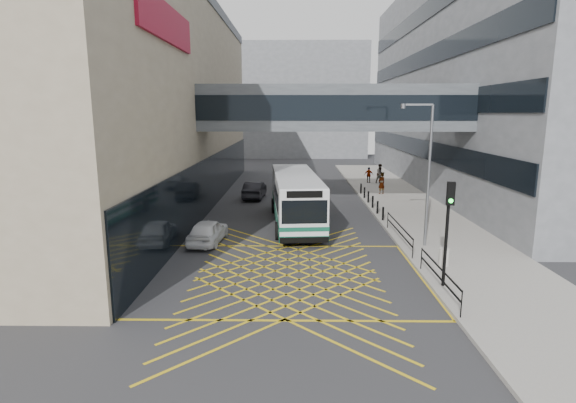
{
  "coord_description": "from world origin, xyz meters",
  "views": [
    {
      "loc": [
        0.3,
        -19.19,
        7.2
      ],
      "look_at": [
        0.0,
        4.0,
        2.6
      ],
      "focal_mm": 28.0,
      "sensor_mm": 36.0,
      "label": 1
    }
  ],
  "objects_px": {
    "litter_bin": "(444,257)",
    "pedestrian_c": "(369,175)",
    "street_lamp": "(426,167)",
    "car_white": "(208,231)",
    "pedestrian_a": "(381,183)",
    "car_dark": "(255,190)",
    "traffic_light": "(448,219)",
    "bus": "(295,197)",
    "car_silver": "(285,181)",
    "pedestrian_b": "(380,174)"
  },
  "relations": [
    {
      "from": "traffic_light",
      "to": "pedestrian_a",
      "type": "height_order",
      "value": "traffic_light"
    },
    {
      "from": "car_white",
      "to": "street_lamp",
      "type": "bearing_deg",
      "value": -178.67
    },
    {
      "from": "pedestrian_b",
      "to": "street_lamp",
      "type": "bearing_deg",
      "value": -112.87
    },
    {
      "from": "bus",
      "to": "pedestrian_c",
      "type": "height_order",
      "value": "bus"
    },
    {
      "from": "car_silver",
      "to": "pedestrian_c",
      "type": "distance_m",
      "value": 8.81
    },
    {
      "from": "pedestrian_a",
      "to": "pedestrian_c",
      "type": "bearing_deg",
      "value": -117.32
    },
    {
      "from": "car_dark",
      "to": "pedestrian_b",
      "type": "relative_size",
      "value": 2.35
    },
    {
      "from": "car_silver",
      "to": "traffic_light",
      "type": "distance_m",
      "value": 27.06
    },
    {
      "from": "pedestrian_a",
      "to": "street_lamp",
      "type": "bearing_deg",
      "value": 59.18
    },
    {
      "from": "pedestrian_a",
      "to": "car_dark",
      "type": "bearing_deg",
      "value": -20.81
    },
    {
      "from": "street_lamp",
      "to": "litter_bin",
      "type": "bearing_deg",
      "value": -82.35
    },
    {
      "from": "car_silver",
      "to": "car_dark",
      "type": "bearing_deg",
      "value": 71.59
    },
    {
      "from": "street_lamp",
      "to": "litter_bin",
      "type": "height_order",
      "value": "street_lamp"
    },
    {
      "from": "traffic_light",
      "to": "car_white",
      "type": "bearing_deg",
      "value": 155.36
    },
    {
      "from": "car_silver",
      "to": "pedestrian_c",
      "type": "bearing_deg",
      "value": -162.22
    },
    {
      "from": "street_lamp",
      "to": "car_white",
      "type": "bearing_deg",
      "value": -178.94
    },
    {
      "from": "street_lamp",
      "to": "bus",
      "type": "bearing_deg",
      "value": 145.78
    },
    {
      "from": "car_white",
      "to": "pedestrian_c",
      "type": "xyz_separation_m",
      "value": [
        12.48,
        21.3,
        0.26
      ]
    },
    {
      "from": "car_dark",
      "to": "traffic_light",
      "type": "height_order",
      "value": "traffic_light"
    },
    {
      "from": "car_white",
      "to": "pedestrian_c",
      "type": "height_order",
      "value": "pedestrian_c"
    },
    {
      "from": "bus",
      "to": "traffic_light",
      "type": "height_order",
      "value": "traffic_light"
    },
    {
      "from": "street_lamp",
      "to": "pedestrian_b",
      "type": "relative_size",
      "value": 3.84
    },
    {
      "from": "street_lamp",
      "to": "pedestrian_b",
      "type": "bearing_deg",
      "value": 90.2
    },
    {
      "from": "car_white",
      "to": "pedestrian_a",
      "type": "distance_m",
      "value": 19.47
    },
    {
      "from": "bus",
      "to": "street_lamp",
      "type": "relative_size",
      "value": 1.59
    },
    {
      "from": "car_dark",
      "to": "pedestrian_c",
      "type": "distance_m",
      "value": 13.49
    },
    {
      "from": "bus",
      "to": "traffic_light",
      "type": "distance_m",
      "value": 13.03
    },
    {
      "from": "litter_bin",
      "to": "pedestrian_b",
      "type": "relative_size",
      "value": 0.42
    },
    {
      "from": "car_silver",
      "to": "pedestrian_c",
      "type": "height_order",
      "value": "pedestrian_c"
    },
    {
      "from": "litter_bin",
      "to": "pedestrian_a",
      "type": "bearing_deg",
      "value": 87.95
    },
    {
      "from": "litter_bin",
      "to": "pedestrian_c",
      "type": "xyz_separation_m",
      "value": [
        0.62,
        25.37,
        0.38
      ]
    },
    {
      "from": "traffic_light",
      "to": "litter_bin",
      "type": "xyz_separation_m",
      "value": [
        0.87,
        2.65,
        -2.44
      ]
    },
    {
      "from": "litter_bin",
      "to": "traffic_light",
      "type": "bearing_deg",
      "value": -108.12
    },
    {
      "from": "car_dark",
      "to": "litter_bin",
      "type": "xyz_separation_m",
      "value": [
        10.4,
        -17.6,
        -0.15
      ]
    },
    {
      "from": "car_dark",
      "to": "pedestrian_a",
      "type": "relative_size",
      "value": 2.48
    },
    {
      "from": "car_white",
      "to": "street_lamp",
      "type": "height_order",
      "value": "street_lamp"
    },
    {
      "from": "traffic_light",
      "to": "pedestrian_a",
      "type": "distance_m",
      "value": 21.75
    },
    {
      "from": "bus",
      "to": "car_silver",
      "type": "height_order",
      "value": "bus"
    },
    {
      "from": "car_silver",
      "to": "litter_bin",
      "type": "distance_m",
      "value": 24.68
    },
    {
      "from": "street_lamp",
      "to": "pedestrian_b",
      "type": "xyz_separation_m",
      "value": [
        1.84,
        21.68,
        -3.29
      ]
    },
    {
      "from": "car_white",
      "to": "pedestrian_b",
      "type": "bearing_deg",
      "value": -117.68
    },
    {
      "from": "traffic_light",
      "to": "litter_bin",
      "type": "distance_m",
      "value": 3.7
    },
    {
      "from": "car_white",
      "to": "car_dark",
      "type": "height_order",
      "value": "car_dark"
    },
    {
      "from": "pedestrian_c",
      "to": "traffic_light",
      "type": "bearing_deg",
      "value": 106.76
    },
    {
      "from": "litter_bin",
      "to": "pedestrian_a",
      "type": "distance_m",
      "value": 18.98
    },
    {
      "from": "car_white",
      "to": "pedestrian_a",
      "type": "height_order",
      "value": "pedestrian_a"
    },
    {
      "from": "car_white",
      "to": "pedestrian_a",
      "type": "xyz_separation_m",
      "value": [
        12.54,
        14.9,
        0.39
      ]
    },
    {
      "from": "bus",
      "to": "pedestrian_c",
      "type": "relative_size",
      "value": 7.51
    },
    {
      "from": "car_white",
      "to": "litter_bin",
      "type": "distance_m",
      "value": 12.53
    },
    {
      "from": "car_dark",
      "to": "car_silver",
      "type": "xyz_separation_m",
      "value": [
        2.45,
        5.76,
        -0.06
      ]
    }
  ]
}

